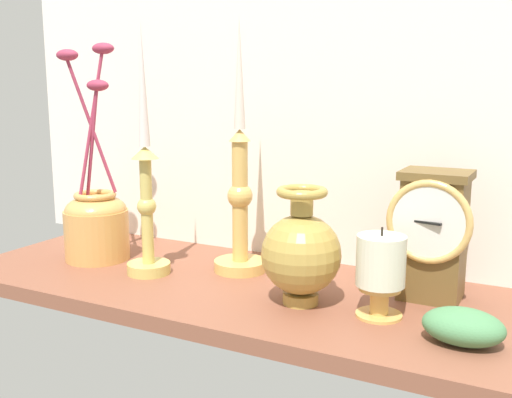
{
  "coord_description": "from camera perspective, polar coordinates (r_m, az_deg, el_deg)",
  "views": [
    {
      "loc": [
        43.71,
        -81.4,
        31.55
      ],
      "look_at": [
        1.07,
        0.0,
        14.0
      ],
      "focal_mm": 42.63,
      "sensor_mm": 36.0,
      "label": 1
    }
  ],
  "objects": [
    {
      "name": "mantel_clock",
      "position": [
        0.92,
        16.26,
        -3.07
      ],
      "size": [
        12.11,
        9.14,
        19.19
      ],
      "color": "brown",
      "rests_on": "ground_plane"
    },
    {
      "name": "back_wall",
      "position": [
        1.09,
        4.09,
        11.28
      ],
      "size": [
        120.0,
        2.0,
        65.0
      ],
      "primitive_type": "cube",
      "color": "white",
      "rests_on": "ground_plane"
    },
    {
      "name": "ivy_sprig",
      "position": [
        0.8,
        18.87,
        -11.27
      ],
      "size": [
        10.0,
        7.0,
        4.48
      ],
      "color": "#4A8451",
      "rests_on": "ground_plane"
    },
    {
      "name": "brass_vase_jar",
      "position": [
        1.14,
        -14.71,
        -1.74
      ],
      "size": [
        11.55,
        11.55,
        38.51
      ],
      "color": "tan",
      "rests_on": "ground_plane"
    },
    {
      "name": "pillar_candle_front",
      "position": [
        0.85,
        11.61,
        -6.49
      ],
      "size": [
        6.71,
        6.71,
        12.6
      ],
      "color": "#D9A855",
      "rests_on": "ground_plane"
    },
    {
      "name": "brass_vase_bulbous",
      "position": [
        0.88,
        4.26,
        -4.98
      ],
      "size": [
        11.58,
        11.58,
        17.17
      ],
      "color": "#AE8E40",
      "rests_on": "ground_plane"
    },
    {
      "name": "candlestick_tall_center",
      "position": [
        1.02,
        -10.26,
        0.56
      ],
      "size": [
        7.28,
        7.28,
        41.34
      ],
      "color": "tan",
      "rests_on": "ground_plane"
    },
    {
      "name": "candlestick_tall_left",
      "position": [
        1.02,
        -1.51,
        -0.02
      ],
      "size": [
        9.0,
        9.0,
        42.52
      ],
      "color": "#D7AD59",
      "rests_on": "ground_plane"
    },
    {
      "name": "ground_plane",
      "position": [
        0.98,
        -0.56,
        -8.7
      ],
      "size": [
        100.0,
        36.0,
        2.4
      ],
      "primitive_type": "cube",
      "color": "brown"
    }
  ]
}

